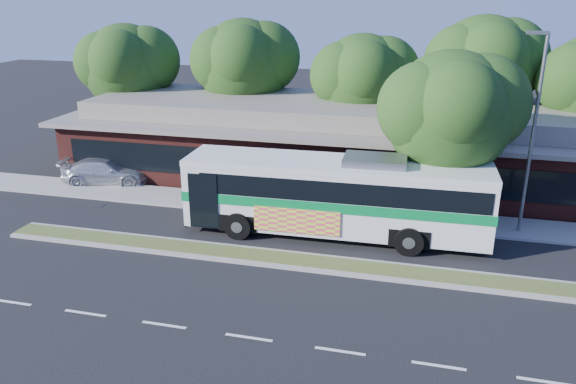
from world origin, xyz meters
name	(u,v)px	position (x,y,z in m)	size (l,w,h in m)	color
ground	(287,268)	(0.00, 0.00, 0.00)	(120.00, 120.00, 0.00)	black
median_strip	(290,260)	(0.00, 0.60, 0.07)	(26.00, 1.10, 0.15)	#454C20
sidewalk	(317,210)	(0.00, 6.40, 0.06)	(44.00, 2.60, 0.12)	gray
parking_lot	(54,166)	(-18.00, 10.00, 0.01)	(14.00, 12.00, 0.01)	black
plaza_building	(339,140)	(0.00, 12.99, 2.13)	(33.20, 11.20, 4.45)	#501D19
lamp_post	(533,130)	(9.56, 6.00, 4.90)	(0.93, 0.18, 9.07)	slate
tree_bg_a	(133,65)	(-14.58, 15.14, 5.87)	(6.47, 5.80, 8.63)	black
tree_bg_b	(250,63)	(-6.57, 16.14, 6.14)	(6.69, 6.00, 9.00)	black
tree_bg_c	(369,78)	(1.40, 15.13, 5.59)	(6.24, 5.60, 8.26)	black
tree_bg_d	(490,65)	(8.45, 16.15, 6.42)	(6.91, 6.20, 9.37)	black
transit_bus	(337,191)	(1.37, 3.80, 2.13)	(13.74, 3.46, 3.84)	silver
sedan	(106,171)	(-12.83, 7.80, 0.73)	(2.03, 5.00, 1.45)	silver
sidewalk_tree	(459,111)	(6.41, 6.34, 5.53)	(6.40, 5.74, 8.26)	black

